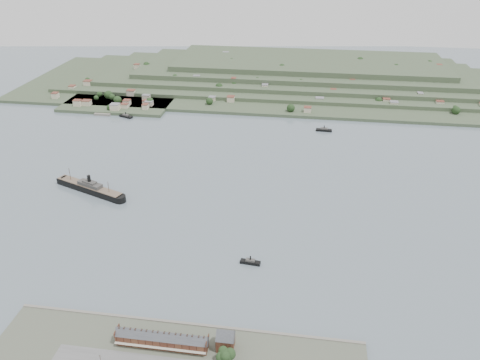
# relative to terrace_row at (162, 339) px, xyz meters

# --- Properties ---
(ground) EXTENTS (1400.00, 1400.00, 0.00)m
(ground) POSITION_rel_terrace_row_xyz_m (10.00, 168.02, -6.84)
(ground) COLOR slate
(ground) RESTS_ON ground
(terrace_row) EXTENTS (55.60, 9.80, 11.07)m
(terrace_row) POSITION_rel_terrace_row_xyz_m (0.00, 0.00, 0.00)
(terrace_row) COLOR #482419
(terrace_row) RESTS_ON ground
(gabled_building) EXTENTS (10.40, 10.18, 14.09)m
(gabled_building) POSITION_rel_terrace_row_xyz_m (37.50, 4.02, 1.34)
(gabled_building) COLOR #482419
(gabled_building) RESTS_ON ground
(far_peninsula) EXTENTS (760.00, 309.00, 30.00)m
(far_peninsula) POSITION_rel_terrace_row_xyz_m (37.91, 561.12, 5.04)
(far_peninsula) COLOR #34452E
(far_peninsula) RESTS_ON ground
(steamship) EXTENTS (83.88, 39.80, 21.04)m
(steamship) POSITION_rel_terrace_row_xyz_m (-125.49, 173.60, -2.96)
(steamship) COLOR black
(steamship) RESTS_ON ground
(tugboat) EXTENTS (15.45, 5.50, 6.81)m
(tugboat) POSITION_rel_terrace_row_xyz_m (41.70, 86.68, -5.18)
(tugboat) COLOR black
(tugboat) RESTS_ON ground
(ferry_west) EXTENTS (20.10, 12.40, 7.31)m
(ferry_west) POSITION_rel_terrace_row_xyz_m (-160.96, 368.77, -5.08)
(ferry_west) COLOR black
(ferry_west) RESTS_ON ground
(ferry_east) EXTENTS (19.68, 6.09, 7.31)m
(ferry_east) POSITION_rel_terrace_row_xyz_m (98.90, 358.44, -5.08)
(ferry_east) COLOR black
(ferry_east) RESTS_ON ground
(fig_tree) EXTENTS (10.95, 9.49, 12.22)m
(fig_tree) POSITION_rel_terrace_row_xyz_m (39.74, -8.51, 2.62)
(fig_tree) COLOR #3E2C1C
(fig_tree) RESTS_ON ground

